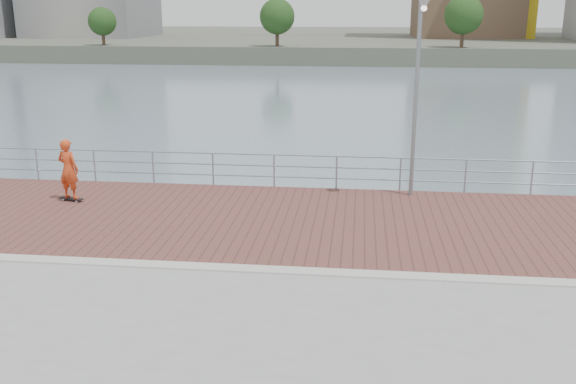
# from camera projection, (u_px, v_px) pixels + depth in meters

# --- Properties ---
(water) EXTENTS (400.00, 400.00, 0.00)m
(water) POSITION_uv_depth(u_px,v_px,m) (278.00, 351.00, 15.01)
(water) COLOR slate
(water) RESTS_ON ground
(brick_lane) EXTENTS (40.00, 6.80, 0.02)m
(brick_lane) POSITION_uv_depth(u_px,v_px,m) (294.00, 221.00, 17.89)
(brick_lane) COLOR brown
(brick_lane) RESTS_ON seawall
(curb) EXTENTS (40.00, 0.40, 0.06)m
(curb) POSITION_uv_depth(u_px,v_px,m) (278.00, 270.00, 14.45)
(curb) COLOR #B7B5AD
(curb) RESTS_ON seawall
(far_shore) EXTENTS (320.00, 95.00, 2.50)m
(far_shore) POSITION_uv_depth(u_px,v_px,m) (354.00, 40.00, 131.61)
(far_shore) COLOR #4C5142
(far_shore) RESTS_ON ground
(guardrail) EXTENTS (39.06, 0.06, 1.13)m
(guardrail) POSITION_uv_depth(u_px,v_px,m) (305.00, 168.00, 20.95)
(guardrail) COLOR #8C9EA8
(guardrail) RESTS_ON brick_lane
(street_lamp) EXTENTS (0.47, 1.35, 6.39)m
(street_lamp) POSITION_uv_depth(u_px,v_px,m) (420.00, 50.00, 18.59)
(street_lamp) COLOR gray
(street_lamp) RESTS_ON brick_lane
(skateboard) EXTENTS (0.80, 0.38, 0.09)m
(skateboard) POSITION_uv_depth(u_px,v_px,m) (71.00, 199.00, 19.67)
(skateboard) COLOR black
(skateboard) RESTS_ON brick_lane
(skateboarder) EXTENTS (0.76, 0.59, 1.84)m
(skateboarder) POSITION_uv_depth(u_px,v_px,m) (68.00, 169.00, 19.41)
(skateboarder) COLOR #D3431C
(skateboarder) RESTS_ON skateboard
(shoreline_trees) EXTENTS (144.40, 5.13, 6.84)m
(shoreline_trees) POSITION_uv_depth(u_px,v_px,m) (442.00, 18.00, 85.45)
(shoreline_trees) COLOR #473323
(shoreline_trees) RESTS_ON far_shore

